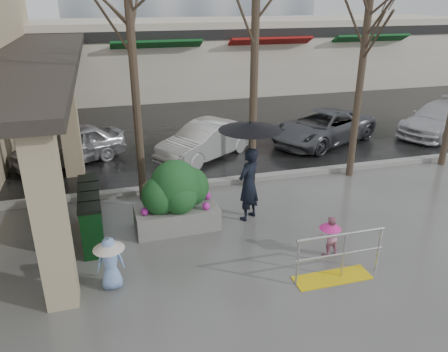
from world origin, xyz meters
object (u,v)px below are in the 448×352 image
tree_mideast (368,12)px  car_c (323,127)px  handrail (337,262)px  child_blue (110,259)px  planter (176,196)px  car_b (206,140)px  news_boxes (91,214)px  car_a (69,145)px  tree_west (129,5)px  woman (249,161)px  child_pink (330,234)px  car_d (438,119)px

tree_mideast → car_c: 5.36m
handrail → child_blue: child_blue is taller
planter → car_b: planter is taller
news_boxes → car_a: (-0.73, 5.28, 0.03)m
handrail → tree_west: 7.52m
woman → news_boxes: (-3.82, 0.10, -0.97)m
child_pink → car_c: 8.02m
child_pink → news_boxes: news_boxes is taller
planter → child_pink: bearing=-35.3°
handrail → planter: planter is taller
child_pink → car_b: bearing=-79.2°
car_a → car_d: 14.36m
child_pink → planter: bearing=-34.1°
car_c → car_d: same height
car_b → child_pink: bearing=-24.2°
planter → car_d: 12.60m
woman → car_a: (-4.55, 5.38, -0.94)m
tree_west → child_blue: (-1.00, -3.90, -4.44)m
woman → car_d: (9.80, 4.90, -0.94)m
child_pink → handrail: bearing=73.0°
tree_west → woman: tree_west is taller
tree_west → car_b: size_ratio=1.78×
child_pink → planter: size_ratio=0.45×
planter → car_d: planter is taller
woman → car_c: woman is taller
car_b → news_boxes: bearing=-73.7°
car_b → car_c: bearing=61.2°
handrail → planter: size_ratio=0.94×
planter → car_a: (-2.72, 5.34, -0.21)m
tree_mideast → news_boxes: size_ratio=3.04×
tree_mideast → car_a: 10.19m
woman → child_blue: 4.11m
woman → car_d: bearing=170.4°
car_d → news_boxes: bearing=-97.7°
woman → car_a: size_ratio=0.70×
news_boxes → woman: bearing=-2.8°
tree_west → car_c: tree_west is taller
car_a → woman: bearing=16.0°
car_b → car_c: 4.72m
tree_west → car_a: 6.03m
handrail → woman: woman is taller
tree_west → child_pink: 7.06m
woman → planter: (-1.83, 0.03, -0.73)m
tree_west → car_b: bearing=48.5°
car_b → car_d: same height
child_blue → car_b: car_b is taller
handrail → car_c: car_c is taller
car_d → child_blue: bearing=-89.6°
child_pink → car_a: size_ratio=0.25×
child_blue → car_a: (-1.09, 7.38, -0.02)m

